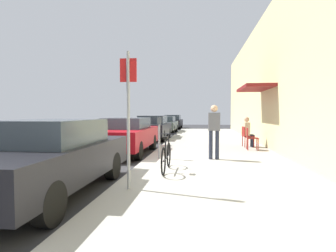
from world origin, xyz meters
The scene contains 15 objects.
ground_plane centered at (0.00, 0.00, 0.00)m, with size 60.00×60.00×0.00m, color #2D2D30.
sidewalk_slab centered at (2.25, 2.00, 0.06)m, with size 4.50×32.00×0.12m, color #9E9B93.
building_facade centered at (4.65, 2.01, 2.98)m, with size 1.40×32.00×5.97m.
parked_car_0 centered at (-1.10, -2.81, 0.74)m, with size 1.80×4.40×1.44m.
parked_car_1 centered at (-1.10, 2.58, 0.73)m, with size 1.80×4.40×1.38m.
parked_car_2 centered at (-1.10, 8.44, 0.74)m, with size 1.80×4.40×1.42m.
parked_car_3 centered at (-1.10, 13.97, 0.70)m, with size 1.80×4.40×1.32m.
parked_car_4 centered at (-1.10, 20.15, 0.72)m, with size 1.80×4.40×1.40m.
parking_meter centered at (0.45, 0.86, 0.89)m, with size 0.12×0.10×1.32m.
street_sign centered at (0.40, -2.65, 1.64)m, with size 0.32×0.06×2.60m.
bicycle_0 centered at (0.91, -0.95, 0.48)m, with size 0.46×1.71×0.90m.
cafe_chair_0 centered at (3.70, 3.35, 0.62)m, with size 0.47×0.47×0.87m.
cafe_chair_1 centered at (3.70, 4.33, 0.62)m, with size 0.49×0.49×0.87m.
seated_patron_1 centered at (3.76, 4.33, 0.82)m, with size 0.46×0.40×1.29m.
pedestrian_standing centered at (2.17, 0.95, 1.12)m, with size 0.36×0.22×1.70m.
Camera 1 is at (1.76, -7.69, 1.56)m, focal length 29.28 mm.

